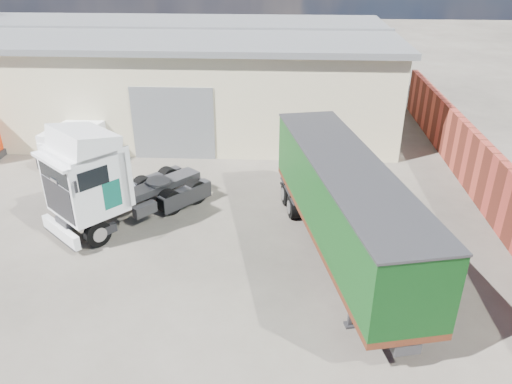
{
  "coord_description": "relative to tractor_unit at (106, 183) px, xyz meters",
  "views": [
    {
      "loc": [
        3.3,
        -12.79,
        9.76
      ],
      "look_at": [
        2.42,
        3.0,
        1.75
      ],
      "focal_mm": 35.0,
      "sensor_mm": 36.0,
      "label": 1
    }
  ],
  "objects": [
    {
      "name": "brick_boundary_wall",
      "position": [
        14.66,
        2.58,
        -0.48
      ],
      "size": [
        0.35,
        26.0,
        2.5
      ],
      "primitive_type": "cube",
      "color": "maroon",
      "rests_on": "ground"
    },
    {
      "name": "warehouse",
      "position": [
        -2.84,
        12.57,
        0.93
      ],
      "size": [
        30.6,
        12.6,
        5.42
      ],
      "color": "beige",
      "rests_on": "ground"
    },
    {
      "name": "tractor_unit",
      "position": [
        0.0,
        0.0,
        0.0
      ],
      "size": [
        5.68,
        6.05,
        4.11
      ],
      "rotation": [
        0.0,
        0.0,
        -0.71
      ],
      "color": "black",
      "rests_on": "ground"
    },
    {
      "name": "ground",
      "position": [
        3.16,
        -3.42,
        -1.73
      ],
      "size": [
        120.0,
        120.0,
        0.0
      ],
      "primitive_type": "plane",
      "color": "#27251F",
      "rests_on": "ground"
    },
    {
      "name": "box_trailer",
      "position": [
        8.51,
        -1.7,
        0.41
      ],
      "size": [
        4.46,
        10.8,
        3.51
      ],
      "rotation": [
        0.0,
        0.0,
        0.22
      ],
      "color": "#2D2D30",
      "rests_on": "ground"
    },
    {
      "name": "panel_van",
      "position": [
        -3.27,
        6.14,
        -0.75
      ],
      "size": [
        2.82,
        4.91,
        1.89
      ],
      "rotation": [
        0.0,
        0.0,
        -0.21
      ],
      "color": "black",
      "rests_on": "ground"
    }
  ]
}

